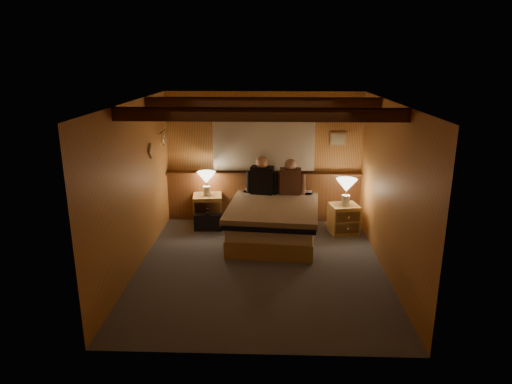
{
  "coord_description": "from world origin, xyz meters",
  "views": [
    {
      "loc": [
        0.15,
        -6.18,
        2.98
      ],
      "look_at": [
        -0.08,
        0.4,
        1.03
      ],
      "focal_mm": 32.0,
      "sensor_mm": 36.0,
      "label": 1
    }
  ],
  "objects_px": {
    "bed": "(273,221)",
    "lamp_left": "(206,179)",
    "nightstand_left": "(208,210)",
    "person_left": "(262,178)",
    "nightstand_right": "(344,219)",
    "lamp_right": "(346,187)",
    "duffel_bag": "(208,221)",
    "person_right": "(290,179)"
  },
  "relations": [
    {
      "from": "nightstand_left",
      "to": "person_right",
      "type": "bearing_deg",
      "value": -9.9
    },
    {
      "from": "bed",
      "to": "lamp_left",
      "type": "bearing_deg",
      "value": 156.58
    },
    {
      "from": "nightstand_right",
      "to": "person_left",
      "type": "height_order",
      "value": "person_left"
    },
    {
      "from": "nightstand_left",
      "to": "duffel_bag",
      "type": "bearing_deg",
      "value": -86.8
    },
    {
      "from": "nightstand_left",
      "to": "nightstand_right",
      "type": "xyz_separation_m",
      "value": [
        2.44,
        -0.33,
        -0.02
      ]
    },
    {
      "from": "bed",
      "to": "duffel_bag",
      "type": "bearing_deg",
      "value": 164.17
    },
    {
      "from": "nightstand_left",
      "to": "lamp_left",
      "type": "relative_size",
      "value": 1.3
    },
    {
      "from": "bed",
      "to": "nightstand_right",
      "type": "xyz_separation_m",
      "value": [
        1.23,
        0.35,
        -0.07
      ]
    },
    {
      "from": "nightstand_left",
      "to": "person_left",
      "type": "bearing_deg",
      "value": -10.94
    },
    {
      "from": "bed",
      "to": "nightstand_left",
      "type": "relative_size",
      "value": 3.51
    },
    {
      "from": "lamp_left",
      "to": "bed",
      "type": "bearing_deg",
      "value": -28.94
    },
    {
      "from": "lamp_right",
      "to": "duffel_bag",
      "type": "relative_size",
      "value": 0.94
    },
    {
      "from": "person_left",
      "to": "duffel_bag",
      "type": "bearing_deg",
      "value": -161.91
    },
    {
      "from": "nightstand_right",
      "to": "duffel_bag",
      "type": "xyz_separation_m",
      "value": [
        -2.4,
        0.11,
        -0.1
      ]
    },
    {
      "from": "nightstand_right",
      "to": "person_left",
      "type": "distance_m",
      "value": 1.6
    },
    {
      "from": "bed",
      "to": "lamp_right",
      "type": "relative_size",
      "value": 4.25
    },
    {
      "from": "nightstand_right",
      "to": "person_right",
      "type": "bearing_deg",
      "value": 153.44
    },
    {
      "from": "nightstand_right",
      "to": "person_right",
      "type": "height_order",
      "value": "person_right"
    },
    {
      "from": "nightstand_right",
      "to": "person_left",
      "type": "relative_size",
      "value": 0.78
    },
    {
      "from": "bed",
      "to": "nightstand_left",
      "type": "distance_m",
      "value": 1.39
    },
    {
      "from": "lamp_left",
      "to": "duffel_bag",
      "type": "xyz_separation_m",
      "value": [
        0.05,
        -0.21,
        -0.72
      ]
    },
    {
      "from": "nightstand_left",
      "to": "lamp_left",
      "type": "xyz_separation_m",
      "value": [
        -0.01,
        -0.01,
        0.59
      ]
    },
    {
      "from": "lamp_right",
      "to": "duffel_bag",
      "type": "xyz_separation_m",
      "value": [
        -2.41,
        0.13,
        -0.69
      ]
    },
    {
      "from": "lamp_left",
      "to": "lamp_right",
      "type": "bearing_deg",
      "value": -7.87
    },
    {
      "from": "person_right",
      "to": "duffel_bag",
      "type": "distance_m",
      "value": 1.65
    },
    {
      "from": "bed",
      "to": "lamp_right",
      "type": "distance_m",
      "value": 1.39
    },
    {
      "from": "person_left",
      "to": "duffel_bag",
      "type": "distance_m",
      "value": 1.24
    },
    {
      "from": "bed",
      "to": "person_right",
      "type": "distance_m",
      "value": 0.87
    },
    {
      "from": "nightstand_left",
      "to": "bed",
      "type": "bearing_deg",
      "value": -35.96
    },
    {
      "from": "bed",
      "to": "nightstand_right",
      "type": "height_order",
      "value": "bed"
    },
    {
      "from": "nightstand_right",
      "to": "duffel_bag",
      "type": "bearing_deg",
      "value": 165.42
    },
    {
      "from": "bed",
      "to": "lamp_left",
      "type": "relative_size",
      "value": 4.56
    },
    {
      "from": "nightstand_left",
      "to": "person_left",
      "type": "xyz_separation_m",
      "value": [
        1.0,
        -0.07,
        0.63
      ]
    },
    {
      "from": "nightstand_left",
      "to": "duffel_bag",
      "type": "height_order",
      "value": "nightstand_left"
    },
    {
      "from": "person_right",
      "to": "duffel_bag",
      "type": "xyz_separation_m",
      "value": [
        -1.46,
        -0.14,
        -0.75
      ]
    },
    {
      "from": "duffel_bag",
      "to": "person_left",
      "type": "bearing_deg",
      "value": 6.54
    },
    {
      "from": "bed",
      "to": "nightstand_right",
      "type": "bearing_deg",
      "value": 21.33
    },
    {
      "from": "lamp_left",
      "to": "lamp_right",
      "type": "relative_size",
      "value": 0.93
    },
    {
      "from": "lamp_left",
      "to": "person_right",
      "type": "xyz_separation_m",
      "value": [
        1.51,
        -0.08,
        0.03
      ]
    },
    {
      "from": "lamp_left",
      "to": "person_right",
      "type": "bearing_deg",
      "value": -3.0
    },
    {
      "from": "nightstand_left",
      "to": "nightstand_right",
      "type": "bearing_deg",
      "value": -14.33
    },
    {
      "from": "lamp_right",
      "to": "person_left",
      "type": "bearing_deg",
      "value": 169.42
    }
  ]
}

